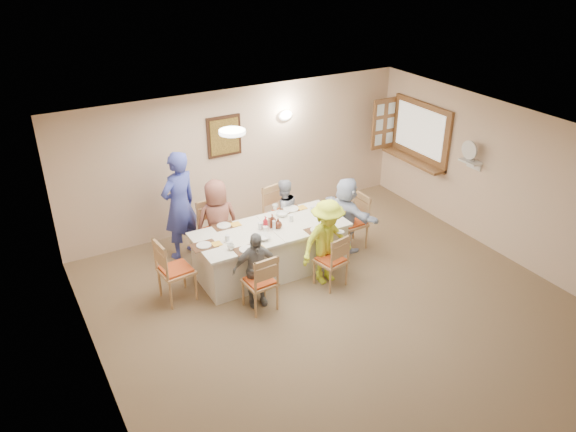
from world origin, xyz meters
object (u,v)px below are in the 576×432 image
diner_back_right (283,212)px  diner_right_end (346,214)px  dining_table (271,250)px  diner_front_right (327,242)px  diner_front_left (256,269)px  chair_back_left (215,231)px  diner_back_left (218,222)px  desk_fan (471,153)px  chair_front_left (260,281)px  serving_hatch (421,133)px  chair_left_end (176,269)px  caregiver (179,205)px  chair_right_end (352,222)px  condiment_ketchup (265,223)px  chair_front_right (331,259)px  chair_back_right (280,215)px

diner_back_right → diner_right_end: diner_right_end is taller
dining_table → diner_front_right: 0.96m
diner_front_left → chair_back_left: bearing=100.8°
diner_back_left → diner_right_end: (2.02, -0.68, -0.06)m
dining_table → desk_fan: bearing=-10.0°
chair_back_left → chair_front_left: 1.60m
serving_hatch → desk_fan: bearing=-94.7°
dining_table → diner_front_right: (0.60, -0.68, 0.30)m
chair_left_end → diner_back_left: 1.19m
chair_front_left → caregiver: size_ratio=0.49×
chair_left_end → chair_right_end: 3.10m
desk_fan → chair_left_end: bearing=173.0°
diner_back_left → caregiver: bearing=-42.7°
chair_back_left → diner_back_left: (0.00, -0.12, 0.22)m
serving_hatch → desk_fan: (-0.11, -1.35, 0.05)m
diner_front_right → condiment_ketchup: diner_front_right is taller
diner_back_left → condiment_ketchup: diner_back_left is taller
chair_right_end → diner_front_left: 2.26m
dining_table → chair_back_left: size_ratio=2.44×
condiment_ketchup → chair_back_left: bearing=122.6°
diner_back_right → chair_front_right: bearing=89.1°
chair_back_left → chair_front_left: size_ratio=1.08×
diner_front_left → condiment_ketchup: bearing=63.7°
chair_front_left → diner_right_end: (2.02, 0.80, 0.20)m
serving_hatch → caregiver: (-4.62, 0.41, -0.58)m
dining_table → chair_front_left: chair_front_left is taller
chair_back_left → chair_front_left: (0.00, -1.60, -0.04)m
caregiver → chair_right_end: bearing=134.6°
chair_back_left → caregiver: 0.71m
chair_back_right → chair_front_left: (-1.20, -1.60, -0.04)m
dining_table → chair_left_end: 1.55m
chair_left_end → chair_right_end: chair_left_end is taller
serving_hatch → diner_back_right: 3.11m
diner_back_left → condiment_ketchup: 0.87m
chair_back_right → chair_front_right: size_ratio=1.11×
diner_front_left → condiment_ketchup: (0.51, 0.68, 0.29)m
chair_front_right → chair_left_end: 2.29m
serving_hatch → chair_back_left: 4.29m
chair_back_left → diner_right_end: (2.02, -0.80, 0.16)m
desk_fan → chair_front_right: (-2.86, -0.19, -1.11)m
chair_front_right → diner_back_right: size_ratio=0.75×
serving_hatch → chair_back_left: size_ratio=1.53×
caregiver → dining_table: bearing=110.9°
serving_hatch → chair_back_left: serving_hatch is taller
desk_fan → diner_front_right: (-2.86, -0.07, -0.87)m
chair_left_end → diner_front_left: (0.95, -0.68, 0.08)m
chair_front_left → diner_front_left: (0.00, 0.12, 0.13)m
dining_table → diner_front_left: size_ratio=2.07×
diner_front_left → chair_front_right: bearing=5.1°
caregiver → chair_left_end: bearing=45.0°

